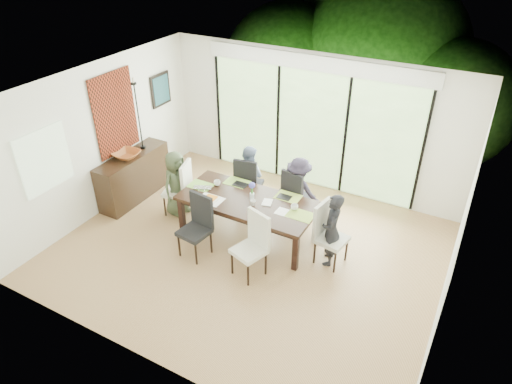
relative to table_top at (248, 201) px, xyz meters
The scene contains 62 objects.
floor 0.82m from the table_top, 59.55° to the right, with size 6.00×5.00×0.01m, color brown.
ceiling 2.06m from the table_top, 59.55° to the right, with size 6.00×5.00×0.01m, color white.
wall_back 2.25m from the table_top, 84.27° to the left, with size 6.00×0.02×2.70m, color white.
wall_front 2.96m from the table_top, 85.72° to the right, with size 6.00×0.02×2.70m, color silver.
wall_left 2.89m from the table_top, behind, with size 0.02×5.00×2.70m, color silver.
wall_right 3.31m from the table_top, ahead, with size 0.02×5.00×2.70m, color silver.
glass_doors 2.17m from the table_top, 84.16° to the left, with size 4.20×0.02×2.30m, color #598C3F.
blinds_header 2.77m from the table_top, 84.13° to the left, with size 4.40×0.06×0.28m, color white.
mullion_a 2.86m from the table_top, 131.99° to the left, with size 0.05×0.04×2.30m, color black.
mullion_b 2.21m from the table_top, 103.04° to the left, with size 0.05×0.04×2.30m, color black.
mullion_c 2.34m from the table_top, 66.39° to the left, with size 0.05×0.04×2.30m, color black.
mullion_d 3.16m from the table_top, 42.13° to the left, with size 0.05×0.04×2.30m, color black.
side_window 3.27m from the table_top, 150.39° to the right, with size 0.02×0.90×1.00m, color #8CAD7F.
deck 3.13m from the table_top, 85.94° to the left, with size 6.00×1.80×0.10m, color brown.
rail_top 3.84m from the table_top, 86.79° to the left, with size 6.00×0.08×0.06m, color brown.
foliage_left 5.14m from the table_top, 108.15° to the left, with size 3.20×3.20×3.20m, color #14380F.
foliage_mid 5.58m from the table_top, 83.54° to the left, with size 4.00×4.00×4.00m, color #14380F.
foliage_right 5.26m from the table_top, 62.47° to the left, with size 2.80×2.80×2.80m, color #14380F.
foliage_far 6.22m from the table_top, 93.59° to the left, with size 3.60×3.60×3.60m, color #14380F.
table_top is the anchor object (origin of this frame).
table_apron 0.09m from the table_top, ahead, with size 2.12×0.87×0.10m, color black.
table_leg_fl 1.22m from the table_top, 158.29° to the right, with size 0.09×0.09×0.66m, color black.
table_leg_fr 1.22m from the table_top, 21.71° to the right, with size 0.09×0.09×0.66m, color black.
table_leg_bl 1.22m from the table_top, 158.29° to the left, with size 0.09×0.09×0.66m, color black.
table_leg_br 1.22m from the table_top, 21.71° to the left, with size 0.09×0.09×0.66m, color black.
chair_left_end 1.51m from the table_top, behind, with size 0.44×0.44×1.06m, color white, non-canonical shape.
chair_right_end 1.51m from the table_top, ahead, with size 0.44×0.44×1.06m, color beige, non-canonical shape.
chair_far_left 0.98m from the table_top, 117.90° to the left, with size 0.44×0.44×1.06m, color black, non-canonical shape.
chair_far_right 1.03m from the table_top, 57.09° to the left, with size 0.44×0.44×1.06m, color black, non-canonical shape.
chair_near_left 1.02m from the table_top, 119.89° to the right, with size 0.44×0.44×1.06m, color black, non-canonical shape.
chair_near_right 1.02m from the table_top, 60.11° to the right, with size 0.44×0.44×1.06m, color silver, non-canonical shape.
person_left_end 1.48m from the table_top, behind, with size 0.58×0.36×1.24m, color #414E34.
person_right_end 1.48m from the table_top, ahead, with size 0.58×0.36×1.24m, color black.
person_far_left 0.95m from the table_top, 118.47° to the left, with size 0.58×0.36×1.24m, color #7082A2.
person_far_right 1.00m from the table_top, 56.47° to the left, with size 0.58×0.36×1.24m, color #251F2F.
placemat_left 0.95m from the table_top, behind, with size 0.42×0.31×0.01m, color #6B9D38.
placemat_right 0.95m from the table_top, ahead, with size 0.42×0.31×0.01m, color #85A33A.
placemat_far_l 0.60m from the table_top, 138.37° to the left, with size 0.42×0.31×0.01m, color #8EBE44.
placemat_far_r 0.68m from the table_top, 36.03° to the left, with size 0.42×0.31×0.01m, color #97B13F.
placemat_paper 0.63m from the table_top, 151.39° to the right, with size 0.42×0.31×0.01m, color white.
tablet_far_l 0.50m from the table_top, 135.00° to the left, with size 0.25×0.17×0.01m, color black.
tablet_far_r 0.61m from the table_top, 34.99° to the left, with size 0.23×0.16×0.01m, color black.
papers 0.70m from the table_top, ahead, with size 0.29×0.21×0.00m, color white.
platter_base 0.63m from the table_top, 151.39° to the right, with size 0.25×0.25×0.02m, color white.
platter_snacks 0.63m from the table_top, 151.39° to the right, with size 0.19×0.19×0.01m, color orange.
vase 0.11m from the table_top, 45.00° to the left, with size 0.08×0.08×0.12m, color silver.
hyacinth_stems 0.21m from the table_top, 45.00° to the left, with size 0.04×0.04×0.15m, color #337226.
hyacinth_blooms 0.31m from the table_top, 45.00° to the left, with size 0.11×0.11×0.11m, color #5454D4.
laptop 0.86m from the table_top, behind, with size 0.32×0.20×0.03m, color silver.
cup_a 0.72m from the table_top, 167.91° to the left, with size 0.12×0.12×0.09m, color white.
cup_b 0.19m from the table_top, 33.69° to the right, with size 0.10×0.10×0.09m, color white.
cup_c 0.81m from the table_top, ahead, with size 0.12×0.12×0.09m, color white.
book 0.26m from the table_top, 11.31° to the left, with size 0.16×0.22×0.02m, color white.
sideboard 2.56m from the table_top, behind, with size 0.45×1.61×0.91m, color black.
bowl 2.56m from the table_top, behind, with size 0.48×0.48×0.12m, color #994D21.
candlestick_base 2.59m from the table_top, behind, with size 0.10×0.10×0.04m, color black.
candlestick_shaft 2.72m from the table_top, behind, with size 0.02×0.02×1.26m, color black.
candlestick_pan 2.98m from the table_top, behind, with size 0.10×0.10×0.03m, color black.
candle 3.01m from the table_top, behind, with size 0.04×0.04×0.10m, color silver.
tapestry 2.93m from the table_top, behind, with size 0.02×1.00×1.50m, color maroon.
art_frame 3.24m from the table_top, 154.16° to the left, with size 0.03×0.55×0.65m, color black.
art_canvas 3.22m from the table_top, 154.00° to the left, with size 0.01×0.45×0.55m, color #163D47.
Camera 1 is at (2.94, -5.17, 4.83)m, focal length 32.00 mm.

